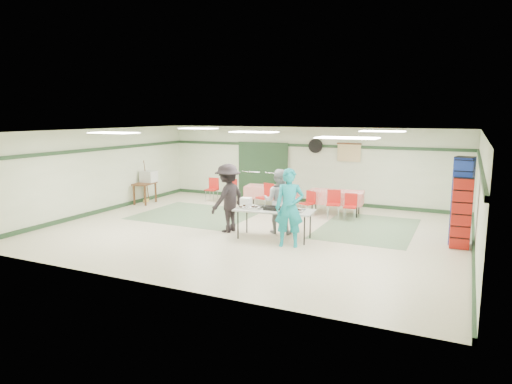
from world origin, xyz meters
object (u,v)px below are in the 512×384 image
at_px(serving_table, 274,211).
at_px(office_printer, 149,176).
at_px(chair_b, 309,201).
at_px(crate_stack_blue_b, 462,201).
at_px(volunteer_grey, 279,201).
at_px(broom, 146,181).
at_px(chair_a, 334,201).
at_px(chair_d, 267,194).
at_px(volunteer_dark, 228,198).
at_px(printer_table, 145,186).
at_px(dining_table_b, 272,192).
at_px(crate_stack_red, 461,213).
at_px(chair_loose_a, 232,188).
at_px(dining_table_a, 336,197).
at_px(crate_stack_blue_a, 462,203).
at_px(volunteer_teal, 289,208).
at_px(chair_c, 350,204).
at_px(chair_loose_b, 213,187).

distance_m(serving_table, office_printer, 6.54).
bearing_deg(chair_b, crate_stack_blue_b, 4.05).
distance_m(volunteer_grey, broom, 6.27).
distance_m(chair_a, chair_d, 2.24).
distance_m(volunteer_dark, printer_table, 5.09).
bearing_deg(volunteer_dark, dining_table_b, -167.29).
bearing_deg(crate_stack_red, chair_loose_a, 159.71).
bearing_deg(dining_table_a, crate_stack_blue_b, -35.28).
bearing_deg(volunteer_grey, chair_d, -68.67).
bearing_deg(printer_table, crate_stack_blue_a, -13.31).
bearing_deg(office_printer, crate_stack_blue_b, -8.53).
relative_size(dining_table_b, crate_stack_red, 1.10).
xyz_separation_m(dining_table_a, office_printer, (-6.65, -0.88, 0.38)).
xyz_separation_m(dining_table_b, chair_loose_a, (-1.80, 0.48, -0.07)).
relative_size(volunteer_teal, crate_stack_blue_a, 0.90).
relative_size(serving_table, volunteer_dark, 1.12).
xyz_separation_m(dining_table_a, chair_d, (-2.15, -0.56, 0.00)).
bearing_deg(dining_table_b, dining_table_a, -9.53).
bearing_deg(printer_table, chair_d, -0.44).
bearing_deg(crate_stack_red, broom, 172.13).
relative_size(dining_table_b, chair_c, 2.34).
xyz_separation_m(volunteer_dark, printer_table, (-4.57, 2.22, -0.29)).
height_order(chair_b, chair_d, chair_d).
bearing_deg(crate_stack_red, volunteer_grey, -173.11).
bearing_deg(dining_table_b, chair_a, -23.46).
bearing_deg(office_printer, serving_table, -25.24).
relative_size(crate_stack_red, crate_stack_blue_b, 0.79).
relative_size(serving_table, volunteer_grey, 1.20).
height_order(volunteer_dark, printer_table, volunteer_dark).
bearing_deg(crate_stack_blue_a, broom, 173.12).
xyz_separation_m(volunteer_grey, office_printer, (-5.87, 2.01, 0.08)).
height_order(volunteer_grey, chair_c, volunteer_grey).
xyz_separation_m(chair_d, office_printer, (-4.49, -0.32, 0.37)).
distance_m(dining_table_a, crate_stack_red, 4.36).
relative_size(serving_table, chair_a, 2.38).
xyz_separation_m(chair_a, printer_table, (-6.73, -0.55, 0.10)).
distance_m(crate_stack_red, broom, 10.48).
relative_size(dining_table_b, office_printer, 3.72).
height_order(chair_c, crate_stack_blue_a, crate_stack_blue_a).
bearing_deg(serving_table, chair_a, 70.04).
bearing_deg(dining_table_a, chair_loose_a, 167.90).
distance_m(chair_loose_a, chair_loose_b, 0.71).
relative_size(chair_a, office_printer, 1.73).
bearing_deg(volunteer_grey, serving_table, 92.18).
bearing_deg(printer_table, chair_loose_a, 23.61).
xyz_separation_m(crate_stack_blue_b, broom, (-10.38, 1.19, -0.30)).
bearing_deg(volunteer_grey, chair_loose_a, -55.54).
bearing_deg(serving_table, dining_table_b, 108.17).
relative_size(chair_a, crate_stack_blue_a, 0.41).
bearing_deg(crate_stack_blue_b, printer_table, 174.53).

